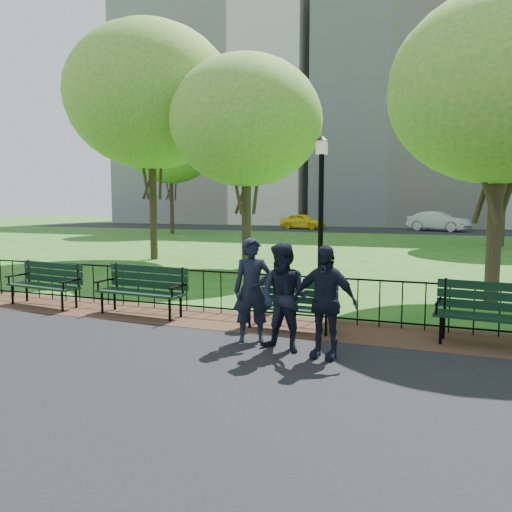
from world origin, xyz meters
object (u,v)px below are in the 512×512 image
at_px(park_bench_main, 272,297).
at_px(person_mid, 284,298).
at_px(park_bench_right_a, 501,308).
at_px(tree_near_e, 502,88).
at_px(park_bench_left_a, 144,285).
at_px(person_right, 324,302).
at_px(sedan_silver, 439,221).
at_px(tree_near_w, 246,122).
at_px(person_left, 252,290).
at_px(taxi, 303,221).
at_px(tree_far_e, 507,118).
at_px(tree_mid_w, 151,97).
at_px(lamppost, 321,209).
at_px(tree_far_w, 171,144).
at_px(park_bench_left_b, 47,279).

distance_m(park_bench_main, person_mid, 1.44).
xyz_separation_m(park_bench_right_a, tree_near_e, (0.20, 3.94, 4.19)).
xyz_separation_m(park_bench_left_a, person_right, (4.10, -1.53, 0.23)).
xyz_separation_m(person_mid, sedan_silver, (1.96, 35.29, -0.05)).
relative_size(park_bench_main, park_bench_left_a, 0.90).
bearing_deg(person_right, park_bench_left_a, 168.43).
bearing_deg(park_bench_right_a, person_mid, -149.33).
distance_m(tree_near_e, person_mid, 7.47).
relative_size(tree_near_w, person_left, 4.24).
relative_size(tree_near_w, taxi, 1.85).
bearing_deg(park_bench_right_a, tree_far_e, 90.56).
xyz_separation_m(park_bench_main, tree_mid_w, (-8.10, 8.99, 5.86)).
height_order(lamppost, taxi, lamppost).
relative_size(tree_far_w, person_right, 5.62).
relative_size(tree_near_w, person_mid, 4.33).
xyz_separation_m(lamppost, person_right, (1.24, -5.00, -1.28)).
relative_size(tree_near_e, tree_far_e, 0.73).
xyz_separation_m(park_bench_left_b, tree_near_w, (1.77, 7.58, 4.45)).
height_order(park_bench_right_a, sedan_silver, sedan_silver).
bearing_deg(tree_near_e, tree_near_w, 154.22).
xyz_separation_m(tree_mid_w, tree_far_e, (13.88, 11.52, 0.16)).
bearing_deg(sedan_silver, park_bench_left_a, -164.46).
bearing_deg(lamppost, tree_near_w, 131.22).
xyz_separation_m(park_bench_main, tree_far_w, (-15.92, 24.00, 5.96)).
distance_m(lamppost, tree_far_w, 26.26).
xyz_separation_m(park_bench_right_a, person_right, (-2.50, -1.54, 0.22)).
height_order(park_bench_right_a, person_left, person_left).
distance_m(park_bench_left_b, sedan_silver, 34.77).
distance_m(person_mid, taxi, 35.81).
distance_m(park_bench_left_a, tree_near_e, 8.91).
relative_size(person_left, person_right, 1.02).
bearing_deg(tree_far_w, person_right, -55.86).
distance_m(lamppost, tree_mid_w, 10.66).
height_order(park_bench_left_a, person_right, person_right).
distance_m(park_bench_left_a, park_bench_left_b, 2.51).
bearing_deg(tree_near_e, park_bench_left_b, -157.07).
relative_size(park_bench_left_a, park_bench_left_b, 1.03).
height_order(park_bench_main, tree_near_e, tree_near_e).
xyz_separation_m(tree_near_e, person_left, (-4.00, -5.04, -3.95)).
bearing_deg(tree_far_e, sedan_silver, 103.29).
xyz_separation_m(tree_near_e, tree_far_e, (1.80, 16.41, 1.79)).
bearing_deg(lamppost, person_right, -76.12).
bearing_deg(tree_near_w, person_left, -67.81).
xyz_separation_m(person_left, taxi, (-8.43, 34.31, -0.19)).
xyz_separation_m(park_bench_left_b, person_right, (6.61, -1.53, 0.25)).
xyz_separation_m(park_bench_left_b, person_mid, (5.96, -1.43, 0.25)).
xyz_separation_m(park_bench_left_b, taxi, (-3.13, 33.20, 0.08)).
bearing_deg(park_bench_main, person_right, -44.47).
xyz_separation_m(park_bench_left_a, tree_near_e, (6.80, 3.95, 4.20)).
relative_size(park_bench_left_b, taxi, 0.48).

